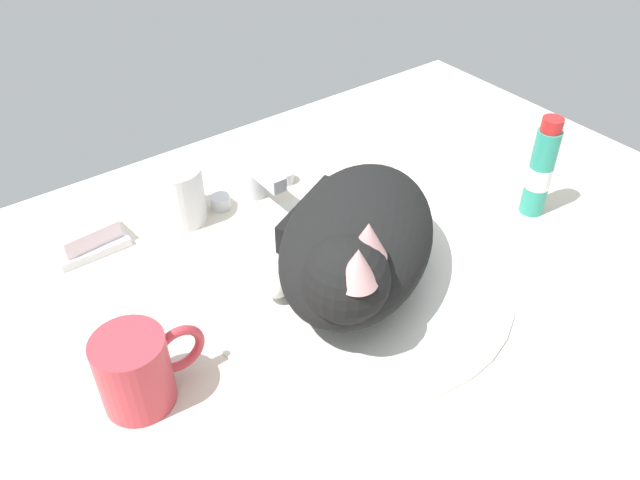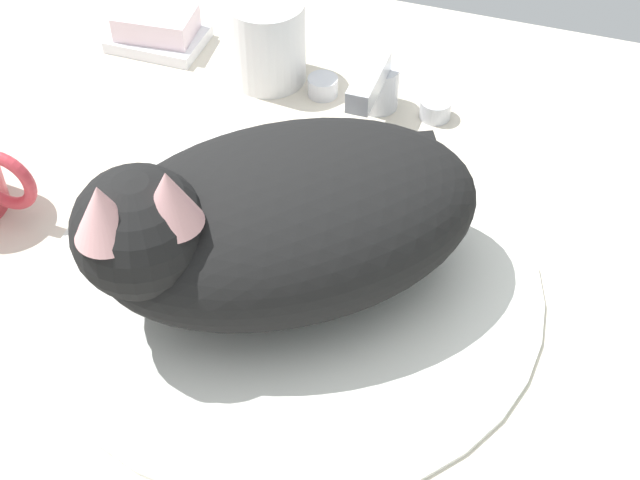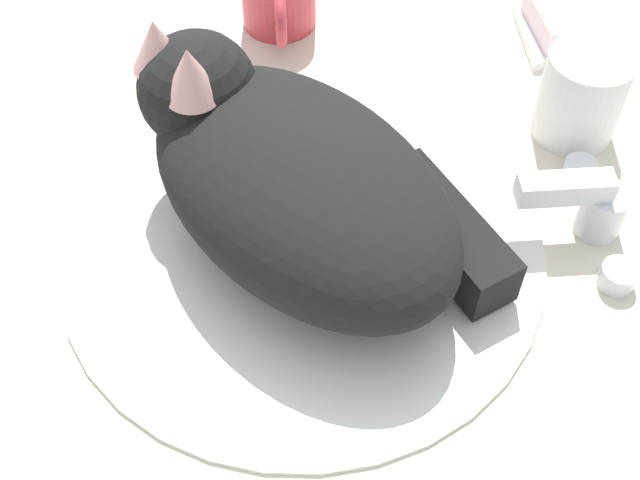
{
  "view_description": "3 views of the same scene",
  "coord_description": "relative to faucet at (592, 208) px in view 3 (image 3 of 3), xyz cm",
  "views": [
    {
      "loc": [
        -37.6,
        -43.16,
        52.36
      ],
      "look_at": [
        -2.92,
        3.34,
        5.72
      ],
      "focal_mm": 35.94,
      "sensor_mm": 36.0,
      "label": 1
    },
    {
      "loc": [
        16.96,
        -43.47,
        51.71
      ],
      "look_at": [
        2.89,
        -1.92,
        7.39
      ],
      "focal_mm": 52.13,
      "sensor_mm": 36.0,
      "label": 2
    },
    {
      "loc": [
        39.4,
        -1.62,
        51.0
      ],
      "look_at": [
        2.77,
        1.12,
        4.13
      ],
      "focal_mm": 46.54,
      "sensor_mm": 36.0,
      "label": 3
    }
  ],
  "objects": [
    {
      "name": "soap_bar",
      "position": [
        -23.33,
        3.58,
        -0.12
      ],
      "size": [
        7.8,
        5.53,
        2.47
      ],
      "primitive_type": "cube",
      "rotation": [
        0.0,
        0.0,
        0.09
      ],
      "color": "silver",
      "rests_on": "soap_dish"
    },
    {
      "name": "ground_plane",
      "position": [
        0.0,
        -22.21,
        -4.06
      ],
      "size": [
        110.0,
        82.5,
        3.0
      ],
      "primitive_type": "cube",
      "color": "beige"
    },
    {
      "name": "soap_dish",
      "position": [
        -23.33,
        3.58,
        -1.96
      ],
      "size": [
        9.0,
        6.4,
        1.2
      ],
      "primitive_type": "cube",
      "color": "white",
      "rests_on": "ground_plane"
    },
    {
      "name": "cat",
      "position": [
        -1.14,
        -22.91,
        4.35
      ],
      "size": [
        32.1,
        30.18,
        14.77
      ],
      "color": "black",
      "rests_on": "sink_basin"
    },
    {
      "name": "rinse_cup",
      "position": [
        -11.0,
        1.83,
        1.46
      ],
      "size": [
        7.04,
        7.04,
        8.03
      ],
      "color": "white",
      "rests_on": "ground_plane"
    },
    {
      "name": "sink_basin",
      "position": [
        0.0,
        -22.21,
        -2.16
      ],
      "size": [
        37.37,
        37.37,
        0.79
      ],
      "primitive_type": "cylinder",
      "color": "silver",
      "rests_on": "ground_plane"
    },
    {
      "name": "faucet",
      "position": [
        0.0,
        0.0,
        0.0
      ],
      "size": [
        13.45,
        8.99,
        6.11
      ],
      "color": "silver",
      "rests_on": "ground_plane"
    }
  ]
}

